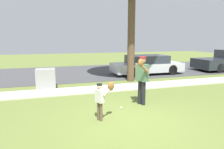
{
  "coord_description": "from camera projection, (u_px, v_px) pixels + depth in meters",
  "views": [
    {
      "loc": [
        -2.13,
        -5.12,
        2.3
      ],
      "look_at": [
        -0.01,
        1.84,
        1.0
      ],
      "focal_mm": 32.13,
      "sensor_mm": 36.0,
      "label": 1
    }
  ],
  "objects": [
    {
      "name": "sidewalk_strip",
      "position": [
        101.0,
        89.0,
        9.22
      ],
      "size": [
        36.0,
        1.2,
        0.06
      ],
      "primitive_type": "cube",
      "color": "beige",
      "rests_on": "ground"
    },
    {
      "name": "utility_cabinet",
      "position": [
        46.0,
        79.0,
        9.29
      ],
      "size": [
        0.86,
        0.73,
        0.94
      ],
      "primitive_type": "cube",
      "color": "gray",
      "rests_on": "ground"
    },
    {
      "name": "person_child",
      "position": [
        102.0,
        96.0,
        5.63
      ],
      "size": [
        0.58,
        0.34,
        1.11
      ],
      "rotation": [
        0.0,
        0.0,
        0.5
      ],
      "color": "brown",
      "rests_on": "ground"
    },
    {
      "name": "ground_plane",
      "position": [
        102.0,
        90.0,
        9.13
      ],
      "size": [
        48.0,
        48.0,
        0.0
      ],
      "primitive_type": "plane",
      "color": "olive"
    },
    {
      "name": "baseball",
      "position": [
        121.0,
        108.0,
        6.65
      ],
      "size": [
        0.07,
        0.07,
        0.07
      ],
      "primitive_type": "sphere",
      "color": "white",
      "rests_on": "ground"
    },
    {
      "name": "person_adult",
      "position": [
        142.0,
        75.0,
        6.91
      ],
      "size": [
        0.6,
        0.82,
        1.7
      ],
      "rotation": [
        0.0,
        0.0,
        -2.64
      ],
      "color": "black",
      "rests_on": "ground"
    },
    {
      "name": "parked_sedan_silver",
      "position": [
        147.0,
        65.0,
        13.16
      ],
      "size": [
        4.6,
        1.8,
        1.23
      ],
      "rotation": [
        0.0,
        0.0,
        3.14
      ],
      "color": "silver",
      "rests_on": "road_surface"
    },
    {
      "name": "road_surface",
      "position": [
        84.0,
        72.0,
        13.93
      ],
      "size": [
        36.0,
        6.8,
        0.02
      ],
      "primitive_type": "cube",
      "color": "#424244",
      "rests_on": "ground"
    }
  ]
}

